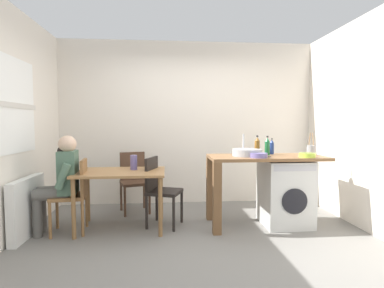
{
  "coord_description": "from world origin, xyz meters",
  "views": [
    {
      "loc": [
        -0.37,
        -3.41,
        1.34
      ],
      "look_at": [
        -0.04,
        0.45,
        1.08
      ],
      "focal_mm": 28.53,
      "sensor_mm": 36.0,
      "label": 1
    }
  ],
  "objects_px": {
    "seated_person": "(61,179)",
    "chair_spare_by_wall": "(134,178)",
    "washing_machine": "(285,192)",
    "bottle_tall_green": "(257,146)",
    "colander": "(307,155)",
    "dining_table": "(121,179)",
    "bottle_clear_small": "(272,147)",
    "vase": "(134,162)",
    "chair_person_seat": "(75,192)",
    "bottle_squat_brown": "(267,146)",
    "utensil_crock": "(311,150)",
    "mixing_bowl": "(259,155)",
    "chair_opposite": "(159,187)"
  },
  "relations": [
    {
      "from": "chair_spare_by_wall",
      "to": "vase",
      "type": "height_order",
      "value": "vase"
    },
    {
      "from": "chair_spare_by_wall",
      "to": "washing_machine",
      "type": "bearing_deg",
      "value": 142.19
    },
    {
      "from": "bottle_squat_brown",
      "to": "chair_person_seat",
      "type": "bearing_deg",
      "value": -176.5
    },
    {
      "from": "seated_person",
      "to": "chair_spare_by_wall",
      "type": "bearing_deg",
      "value": -48.43
    },
    {
      "from": "bottle_tall_green",
      "to": "bottle_squat_brown",
      "type": "distance_m",
      "value": 0.18
    },
    {
      "from": "chair_person_seat",
      "to": "chair_spare_by_wall",
      "type": "height_order",
      "value": "same"
    },
    {
      "from": "chair_person_seat",
      "to": "bottle_clear_small",
      "type": "height_order",
      "value": "bottle_clear_small"
    },
    {
      "from": "seated_person",
      "to": "bottle_squat_brown",
      "type": "relative_size",
      "value": 4.66
    },
    {
      "from": "bottle_tall_green",
      "to": "vase",
      "type": "distance_m",
      "value": 1.7
    },
    {
      "from": "mixing_bowl",
      "to": "colander",
      "type": "height_order",
      "value": "mixing_bowl"
    },
    {
      "from": "chair_person_seat",
      "to": "mixing_bowl",
      "type": "relative_size",
      "value": 4.21
    },
    {
      "from": "chair_spare_by_wall",
      "to": "bottle_clear_small",
      "type": "height_order",
      "value": "bottle_clear_small"
    },
    {
      "from": "dining_table",
      "to": "bottle_tall_green",
      "type": "distance_m",
      "value": 1.88
    },
    {
      "from": "chair_person_seat",
      "to": "chair_opposite",
      "type": "distance_m",
      "value": 1.04
    },
    {
      "from": "seated_person",
      "to": "dining_table",
      "type": "bearing_deg",
      "value": -87.89
    },
    {
      "from": "bottle_clear_small",
      "to": "colander",
      "type": "relative_size",
      "value": 1.1
    },
    {
      "from": "dining_table",
      "to": "colander",
      "type": "bearing_deg",
      "value": -6.0
    },
    {
      "from": "seated_person",
      "to": "utensil_crock",
      "type": "bearing_deg",
      "value": -94.36
    },
    {
      "from": "chair_opposite",
      "to": "bottle_squat_brown",
      "type": "relative_size",
      "value": 3.5
    },
    {
      "from": "chair_spare_by_wall",
      "to": "vase",
      "type": "bearing_deg",
      "value": 79.4
    },
    {
      "from": "bottle_clear_small",
      "to": "colander",
      "type": "height_order",
      "value": "bottle_clear_small"
    },
    {
      "from": "chair_spare_by_wall",
      "to": "bottle_tall_green",
      "type": "distance_m",
      "value": 1.91
    },
    {
      "from": "colander",
      "to": "vase",
      "type": "bearing_deg",
      "value": 171.01
    },
    {
      "from": "bottle_tall_green",
      "to": "mixing_bowl",
      "type": "height_order",
      "value": "bottle_tall_green"
    },
    {
      "from": "chair_spare_by_wall",
      "to": "bottle_tall_green",
      "type": "height_order",
      "value": "bottle_tall_green"
    },
    {
      "from": "dining_table",
      "to": "bottle_tall_green",
      "type": "bearing_deg",
      "value": 6.68
    },
    {
      "from": "mixing_bowl",
      "to": "utensil_crock",
      "type": "distance_m",
      "value": 0.83
    },
    {
      "from": "colander",
      "to": "vase",
      "type": "xyz_separation_m",
      "value": [
        -2.18,
        0.35,
        -0.11
      ]
    },
    {
      "from": "chair_person_seat",
      "to": "utensil_crock",
      "type": "bearing_deg",
      "value": -94.59
    },
    {
      "from": "dining_table",
      "to": "bottle_squat_brown",
      "type": "xyz_separation_m",
      "value": [
        1.92,
        0.06,
        0.39
      ]
    },
    {
      "from": "dining_table",
      "to": "chair_opposite",
      "type": "bearing_deg",
      "value": 8.79
    },
    {
      "from": "bottle_clear_small",
      "to": "mixing_bowl",
      "type": "bearing_deg",
      "value": -127.21
    },
    {
      "from": "dining_table",
      "to": "washing_machine",
      "type": "bearing_deg",
      "value": -0.74
    },
    {
      "from": "mixing_bowl",
      "to": "utensil_crock",
      "type": "xyz_separation_m",
      "value": [
        0.79,
        0.25,
        0.04
      ]
    },
    {
      "from": "bottle_tall_green",
      "to": "colander",
      "type": "height_order",
      "value": "bottle_tall_green"
    },
    {
      "from": "chair_spare_by_wall",
      "to": "vase",
      "type": "xyz_separation_m",
      "value": [
        0.07,
        -0.67,
        0.33
      ]
    },
    {
      "from": "dining_table",
      "to": "washing_machine",
      "type": "distance_m",
      "value": 2.15
    },
    {
      "from": "bottle_squat_brown",
      "to": "vase",
      "type": "relative_size",
      "value": 1.34
    },
    {
      "from": "mixing_bowl",
      "to": "chair_opposite",
      "type": "bearing_deg",
      "value": 166.4
    },
    {
      "from": "bottle_tall_green",
      "to": "vase",
      "type": "bearing_deg",
      "value": -176.11
    },
    {
      "from": "bottle_clear_small",
      "to": "vase",
      "type": "bearing_deg",
      "value": -177.46
    },
    {
      "from": "bottle_clear_small",
      "to": "vase",
      "type": "xyz_separation_m",
      "value": [
        -1.88,
        -0.08,
        -0.18
      ]
    },
    {
      "from": "bottle_tall_green",
      "to": "bottle_clear_small",
      "type": "bearing_deg",
      "value": -8.82
    },
    {
      "from": "seated_person",
      "to": "bottle_squat_brown",
      "type": "distance_m",
      "value": 2.66
    },
    {
      "from": "dining_table",
      "to": "bottle_clear_small",
      "type": "height_order",
      "value": "bottle_clear_small"
    },
    {
      "from": "utensil_crock",
      "to": "colander",
      "type": "distance_m",
      "value": 0.33
    },
    {
      "from": "seated_person",
      "to": "vase",
      "type": "distance_m",
      "value": 0.9
    },
    {
      "from": "bottle_tall_green",
      "to": "mixing_bowl",
      "type": "relative_size",
      "value": 1.21
    },
    {
      "from": "chair_person_seat",
      "to": "bottle_tall_green",
      "type": "bearing_deg",
      "value": -89.43
    },
    {
      "from": "chair_opposite",
      "to": "bottle_tall_green",
      "type": "distance_m",
      "value": 1.46
    }
  ]
}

